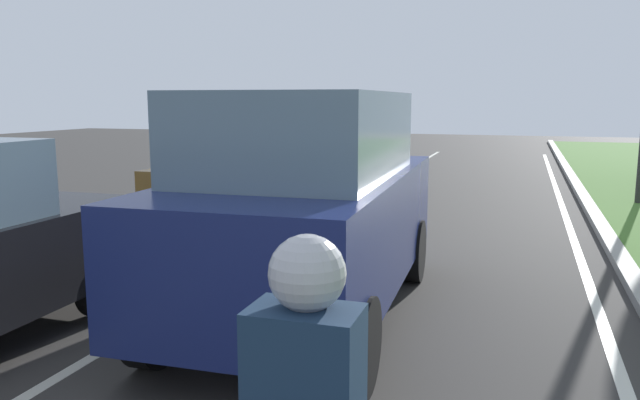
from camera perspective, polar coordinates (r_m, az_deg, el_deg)
name	(u,v)px	position (r m, az deg, el deg)	size (l,w,h in m)	color
ground_plane	(360,222)	(11.20, 3.73, -2.09)	(60.00, 60.00, 0.00)	#383533
lane_line_center	(323,220)	(11.39, 0.32, -1.87)	(0.12, 32.00, 0.01)	silver
lane_line_right_edge	(572,236)	(10.89, 22.41, -3.10)	(0.12, 32.00, 0.01)	silver
curb_right	(606,235)	(10.93, 25.04, -2.93)	(0.24, 48.00, 0.12)	#9E9B93
car_suv_ahead	(307,205)	(6.13, -1.24, -0.47)	(2.10, 4.56, 2.28)	navy
car_hatchback_far	(233,174)	(11.20, -8.13, 2.40)	(1.73, 3.70, 1.78)	brown
rider_person	(308,382)	(2.33, -1.17, -16.59)	(0.50, 0.40, 1.16)	#192D47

